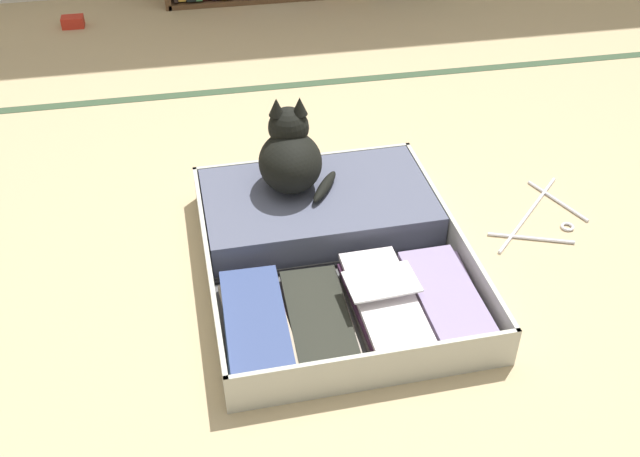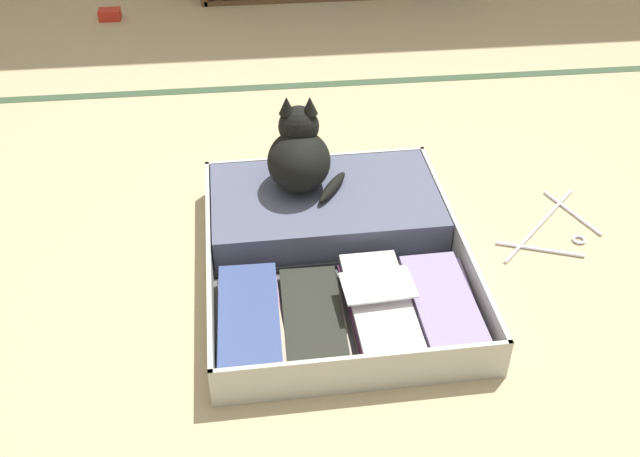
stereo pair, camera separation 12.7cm
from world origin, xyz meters
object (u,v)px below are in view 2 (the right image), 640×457
at_px(clothes_hanger, 553,229).
at_px(small_red_pouch, 110,15).
at_px(open_suitcase, 333,243).
at_px(black_cat, 300,154).

height_order(clothes_hanger, small_red_pouch, small_red_pouch).
relative_size(open_suitcase, small_red_pouch, 8.87).
xyz_separation_m(open_suitcase, black_cat, (-0.07, 0.22, 0.17)).
relative_size(black_cat, small_red_pouch, 2.69).
xyz_separation_m(open_suitcase, clothes_hanger, (0.68, 0.05, -0.04)).
relative_size(open_suitcase, clothes_hanger, 2.66).
relative_size(clothes_hanger, small_red_pouch, 3.34).
bearing_deg(small_red_pouch, open_suitcase, -65.84).
distance_m(black_cat, clothes_hanger, 0.80).
height_order(black_cat, small_red_pouch, black_cat).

